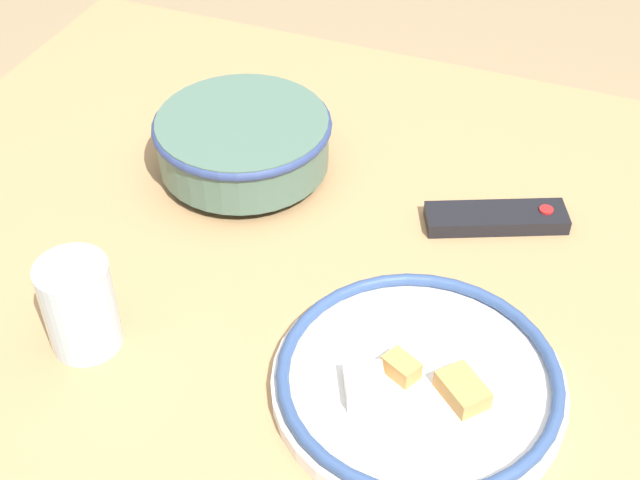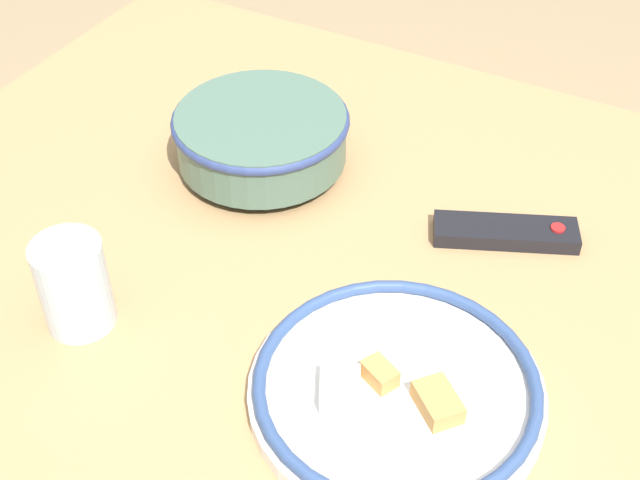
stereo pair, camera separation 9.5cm
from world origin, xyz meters
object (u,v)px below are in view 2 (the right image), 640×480
noodle_bowl (261,136)px  tv_remote (506,232)px  food_plate (396,389)px  drinking_glass (74,285)px

noodle_bowl → tv_remote: (0.35, 0.01, -0.04)m
food_plate → drinking_glass: bearing=-169.7°
tv_remote → drinking_glass: size_ratio=1.65×
noodle_bowl → food_plate: noodle_bowl is taller
noodle_bowl → tv_remote: noodle_bowl is taller
tv_remote → drinking_glass: bearing=-69.8°
noodle_bowl → tv_remote: 0.35m
noodle_bowl → food_plate: 0.44m
food_plate → tv_remote: 0.30m
tv_remote → food_plate: bearing=-26.6°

